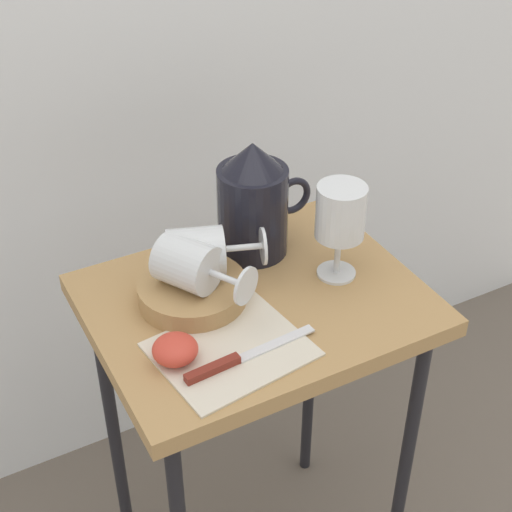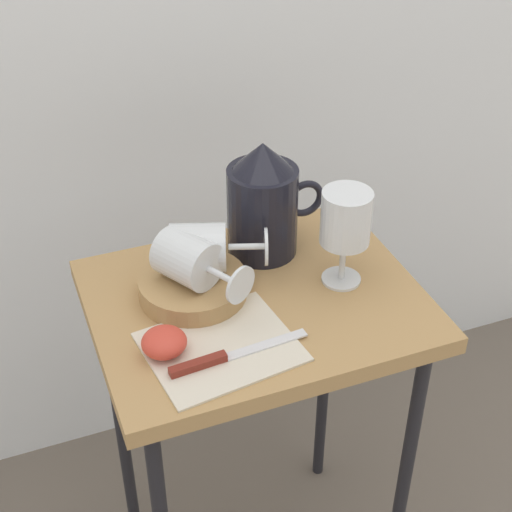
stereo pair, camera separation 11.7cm
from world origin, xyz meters
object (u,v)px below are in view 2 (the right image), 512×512
(basket_tray, at_px, (193,286))
(knife, at_px, (219,358))
(wine_glass_tipped_near, at_px, (201,248))
(wine_glass_tipped_far, at_px, (190,260))
(table, at_px, (256,338))
(apple_half_left, at_px, (164,342))
(wine_glass_upright, at_px, (346,222))
(pitcher, at_px, (263,209))

(basket_tray, distance_m, knife, 0.16)
(wine_glass_tipped_near, relative_size, wine_glass_tipped_far, 1.01)
(table, relative_size, apple_half_left, 10.71)
(wine_glass_upright, height_order, wine_glass_tipped_far, wine_glass_upright)
(wine_glass_tipped_far, bearing_deg, apple_half_left, -124.11)
(table, distance_m, pitcher, 0.21)
(basket_tray, height_order, wine_glass_tipped_near, wine_glass_tipped_near)
(basket_tray, xyz_separation_m, wine_glass_upright, (0.24, -0.05, 0.09))
(basket_tray, distance_m, wine_glass_tipped_near, 0.06)
(basket_tray, distance_m, pitcher, 0.18)
(pitcher, bearing_deg, basket_tray, -152.40)
(basket_tray, height_order, apple_half_left, apple_half_left)
(wine_glass_upright, relative_size, wine_glass_tipped_near, 0.99)
(table, height_order, wine_glass_tipped_near, wine_glass_tipped_near)
(pitcher, relative_size, knife, 0.95)
(table, bearing_deg, apple_half_left, -156.24)
(table, distance_m, wine_glass_upright, 0.24)
(basket_tray, distance_m, wine_glass_tipped_far, 0.06)
(table, bearing_deg, basket_tray, 155.78)
(wine_glass_upright, xyz_separation_m, wine_glass_tipped_far, (-0.24, 0.04, -0.04))
(table, bearing_deg, wine_glass_tipped_near, 139.86)
(table, height_order, knife, knife)
(basket_tray, height_order, pitcher, pitcher)
(apple_half_left, distance_m, knife, 0.08)
(knife, bearing_deg, pitcher, 56.09)
(wine_glass_tipped_near, distance_m, knife, 0.19)
(table, xyz_separation_m, apple_half_left, (-0.17, -0.07, 0.11))
(wine_glass_upright, distance_m, knife, 0.29)
(knife, bearing_deg, table, 49.63)
(wine_glass_tipped_near, bearing_deg, apple_half_left, -126.81)
(wine_glass_tipped_far, xyz_separation_m, apple_half_left, (-0.07, -0.11, -0.05))
(pitcher, distance_m, wine_glass_tipped_near, 0.14)
(basket_tray, bearing_deg, table, -24.22)
(wine_glass_tipped_near, xyz_separation_m, knife, (-0.03, -0.18, -0.07))
(basket_tray, height_order, wine_glass_upright, wine_glass_upright)
(basket_tray, bearing_deg, knife, -94.21)
(wine_glass_upright, bearing_deg, wine_glass_tipped_near, 162.73)
(pitcher, height_order, knife, pitcher)
(wine_glass_tipped_near, relative_size, knife, 0.78)
(wine_glass_tipped_far, xyz_separation_m, knife, (-0.01, -0.16, -0.07))
(wine_glass_tipped_near, bearing_deg, knife, -100.37)
(pitcher, relative_size, apple_half_left, 3.09)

